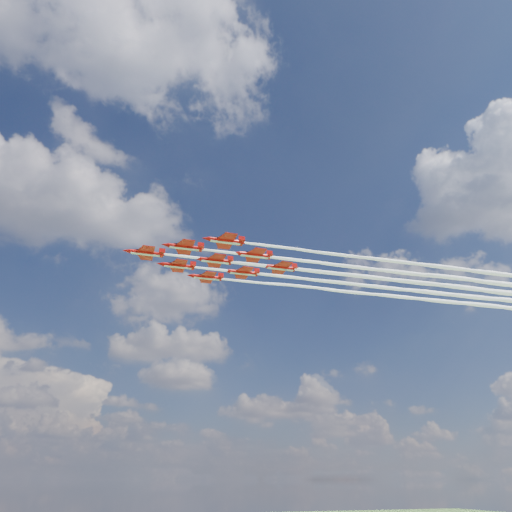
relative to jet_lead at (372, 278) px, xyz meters
name	(u,v)px	position (x,y,z in m)	size (l,w,h in m)	color
jet_lead	(372,278)	(0.00, 0.00, 0.00)	(143.88, 12.46, 2.82)	#BD0D0A
jet_row2_port	(411,273)	(9.35, -7.06, 0.00)	(143.88, 12.46, 2.82)	#BD0D0A
jet_row2_starb	(389,288)	(9.99, 6.12, 0.00)	(143.88, 12.46, 2.82)	#BD0D0A
jet_row3_port	(453,268)	(18.69, -14.11, 0.00)	(143.88, 12.46, 2.82)	#BD0D0A
jet_row3_centre	(427,284)	(19.33, -0.94, 0.00)	(143.88, 12.46, 2.82)	#BD0D0A
jet_row3_starb	(405,297)	(19.97, 12.24, 0.00)	(143.88, 12.46, 2.82)	#BD0D0A
jet_row4_port	(467,279)	(28.68, -7.99, 0.00)	(143.88, 12.46, 2.82)	#BD0D0A
jet_row4_starb	(441,294)	(29.32, 5.18, 0.00)	(143.88, 12.46, 2.82)	#BD0D0A
jet_tail	(479,290)	(38.66, -1.88, 0.00)	(143.88, 12.46, 2.82)	#BD0D0A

